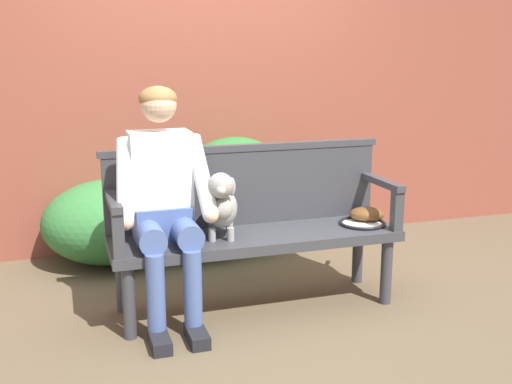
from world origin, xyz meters
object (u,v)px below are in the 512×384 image
(person_seated, at_px, (163,196))
(dog_on_bench, at_px, (221,204))
(baseball_glove, at_px, (367,214))
(garden_bench, at_px, (256,243))
(tennis_racket, at_px, (363,222))

(person_seated, bearing_deg, dog_on_bench, -4.64)
(baseball_glove, bearing_deg, garden_bench, -155.78)
(dog_on_bench, height_order, baseball_glove, dog_on_bench)
(tennis_racket, relative_size, baseball_glove, 2.53)
(garden_bench, bearing_deg, person_seated, -178.59)
(baseball_glove, bearing_deg, dog_on_bench, -154.12)
(garden_bench, bearing_deg, baseball_glove, 2.83)
(person_seated, relative_size, dog_on_bench, 3.31)
(garden_bench, distance_m, tennis_racket, 0.71)
(dog_on_bench, distance_m, tennis_racket, 0.95)
(garden_bench, distance_m, baseball_glove, 0.76)
(person_seated, height_order, dog_on_bench, person_seated)
(person_seated, xyz_separation_m, tennis_racket, (1.25, 0.01, -0.26))
(garden_bench, xyz_separation_m, tennis_racket, (0.70, -0.00, 0.07))
(dog_on_bench, bearing_deg, tennis_racket, 2.19)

